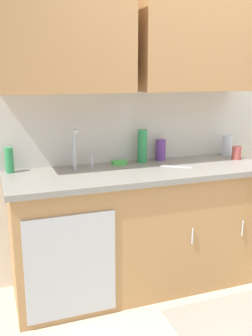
{
  "coord_description": "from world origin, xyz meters",
  "views": [
    {
      "loc": [
        -1.59,
        -1.88,
        1.64
      ],
      "look_at": [
        -0.72,
        0.55,
        1.0
      ],
      "focal_mm": 41.44,
      "sensor_mm": 36.0,
      "label": 1
    }
  ],
  "objects_px": {
    "sponge": "(119,162)",
    "bottle_water_tall": "(142,146)",
    "cup_by_sink": "(237,153)",
    "bottle_dish_liquid": "(161,150)",
    "knife_on_counter": "(176,167)",
    "sink": "(85,176)",
    "bottle_soap": "(227,145)",
    "bottle_water_short": "(9,160)"
  },
  "relations": [
    {
      "from": "cup_by_sink",
      "to": "sponge",
      "type": "bearing_deg",
      "value": 171.04
    },
    {
      "from": "sponge",
      "to": "knife_on_counter",
      "type": "bearing_deg",
      "value": -31.16
    },
    {
      "from": "bottle_dish_liquid",
      "to": "sponge",
      "type": "bearing_deg",
      "value": -175.52
    },
    {
      "from": "sink",
      "to": "bottle_soap",
      "type": "bearing_deg",
      "value": 8.68
    },
    {
      "from": "sink",
      "to": "sponge",
      "type": "bearing_deg",
      "value": 31.48
    },
    {
      "from": "cup_by_sink",
      "to": "bottle_soap",
      "type": "bearing_deg",
      "value": 87.82
    },
    {
      "from": "bottle_water_tall",
      "to": "knife_on_counter",
      "type": "distance_m",
      "value": 0.32
    },
    {
      "from": "knife_on_counter",
      "to": "sponge",
      "type": "height_order",
      "value": "sponge"
    },
    {
      "from": "bottle_water_short",
      "to": "knife_on_counter",
      "type": "xyz_separation_m",
      "value": [
        1.2,
        -0.25,
        -0.09
      ]
    },
    {
      "from": "bottle_soap",
      "to": "cup_by_sink",
      "type": "relative_size",
      "value": 1.65
    },
    {
      "from": "bottle_water_tall",
      "to": "cup_by_sink",
      "type": "xyz_separation_m",
      "value": [
        0.77,
        -0.16,
        -0.08
      ]
    },
    {
      "from": "bottle_dish_liquid",
      "to": "knife_on_counter",
      "type": "height_order",
      "value": "bottle_dish_liquid"
    },
    {
      "from": "sink",
      "to": "cup_by_sink",
      "type": "relative_size",
      "value": 4.64
    },
    {
      "from": "bottle_water_tall",
      "to": "sink",
      "type": "bearing_deg",
      "value": -158.43
    },
    {
      "from": "bottle_water_short",
      "to": "cup_by_sink",
      "type": "distance_m",
      "value": 1.8
    },
    {
      "from": "sink",
      "to": "bottle_dish_liquid",
      "type": "relative_size",
      "value": 2.93
    },
    {
      "from": "bottle_water_tall",
      "to": "sponge",
      "type": "distance_m",
      "value": 0.23
    },
    {
      "from": "cup_by_sink",
      "to": "bottle_water_short",
      "type": "bearing_deg",
      "value": 174.32
    },
    {
      "from": "bottle_water_short",
      "to": "knife_on_counter",
      "type": "bearing_deg",
      "value": -11.97
    },
    {
      "from": "bottle_soap",
      "to": "bottle_water_tall",
      "type": "xyz_separation_m",
      "value": [
        -0.78,
        0.01,
        0.04
      ]
    },
    {
      "from": "bottle_water_tall",
      "to": "cup_by_sink",
      "type": "bearing_deg",
      "value": -11.64
    },
    {
      "from": "sink",
      "to": "knife_on_counter",
      "type": "distance_m",
      "value": 0.71
    },
    {
      "from": "sponge",
      "to": "bottle_water_tall",
      "type": "bearing_deg",
      "value": 1.9
    },
    {
      "from": "sink",
      "to": "cup_by_sink",
      "type": "distance_m",
      "value": 1.3
    },
    {
      "from": "bottle_water_short",
      "to": "cup_by_sink",
      "type": "relative_size",
      "value": 1.68
    },
    {
      "from": "bottle_water_tall",
      "to": "cup_by_sink",
      "type": "height_order",
      "value": "bottle_water_tall"
    },
    {
      "from": "sink",
      "to": "bottle_dish_liquid",
      "type": "xyz_separation_m",
      "value": [
        0.69,
        0.23,
        0.1
      ]
    },
    {
      "from": "sink",
      "to": "bottle_dish_liquid",
      "type": "height_order",
      "value": "sink"
    },
    {
      "from": "bottle_soap",
      "to": "sponge",
      "type": "relative_size",
      "value": 1.61
    },
    {
      "from": "sink",
      "to": "sponge",
      "type": "xyz_separation_m",
      "value": [
        0.33,
        0.2,
        0.03
      ]
    },
    {
      "from": "bottle_soap",
      "to": "bottle_water_tall",
      "type": "relative_size",
      "value": 0.68
    },
    {
      "from": "bottle_dish_liquid",
      "to": "bottle_water_short",
      "type": "height_order",
      "value": "bottle_water_short"
    },
    {
      "from": "bottle_soap",
      "to": "sponge",
      "type": "height_order",
      "value": "bottle_soap"
    },
    {
      "from": "bottle_water_short",
      "to": "sponge",
      "type": "bearing_deg",
      "value": -1.74
    },
    {
      "from": "knife_on_counter",
      "to": "sponge",
      "type": "distance_m",
      "value": 0.44
    },
    {
      "from": "bottle_dish_liquid",
      "to": "cup_by_sink",
      "type": "xyz_separation_m",
      "value": [
        0.6,
        -0.18,
        -0.03
      ]
    },
    {
      "from": "bottle_water_short",
      "to": "bottle_water_tall",
      "type": "bearing_deg",
      "value": -1.04
    },
    {
      "from": "bottle_water_short",
      "to": "cup_by_sink",
      "type": "bearing_deg",
      "value": -5.68
    },
    {
      "from": "bottle_water_short",
      "to": "cup_by_sink",
      "type": "height_order",
      "value": "bottle_water_short"
    },
    {
      "from": "bottle_dish_liquid",
      "to": "sponge",
      "type": "distance_m",
      "value": 0.37
    },
    {
      "from": "bottle_water_short",
      "to": "sink",
      "type": "bearing_deg",
      "value": -24.56
    },
    {
      "from": "bottle_dish_liquid",
      "to": "knife_on_counter",
      "type": "distance_m",
      "value": 0.27
    }
  ]
}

